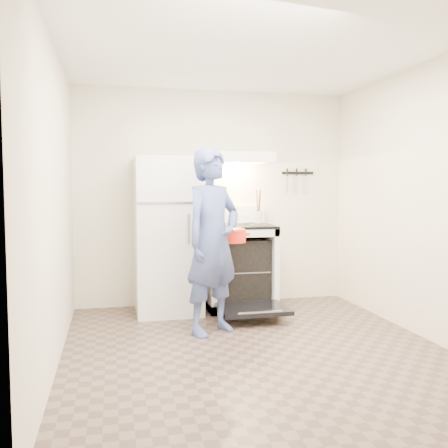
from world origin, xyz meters
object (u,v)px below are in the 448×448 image
at_px(refrigerator, 168,235).
at_px(stove_body, 239,268).
at_px(person, 213,241).
at_px(tea_kettle, 210,211).
at_px(dutch_oven, 233,237).

bearing_deg(refrigerator, stove_body, 1.77).
bearing_deg(person, stove_body, 28.77).
xyz_separation_m(stove_body, tea_kettle, (-0.30, 0.15, 0.65)).
relative_size(person, dutch_oven, 5.34).
bearing_deg(dutch_oven, stove_body, 70.63).
bearing_deg(stove_body, tea_kettle, 153.79).
bearing_deg(person, dutch_oven, 13.00).
relative_size(stove_body, dutch_oven, 2.82).
height_order(refrigerator, stove_body, refrigerator).
bearing_deg(refrigerator, tea_kettle, 18.71).
height_order(stove_body, tea_kettle, tea_kettle).
relative_size(refrigerator, dutch_oven, 5.21).
bearing_deg(stove_body, refrigerator, -178.23).
xyz_separation_m(stove_body, dutch_oven, (-0.22, -0.62, 0.42)).
bearing_deg(person, refrigerator, 77.71).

